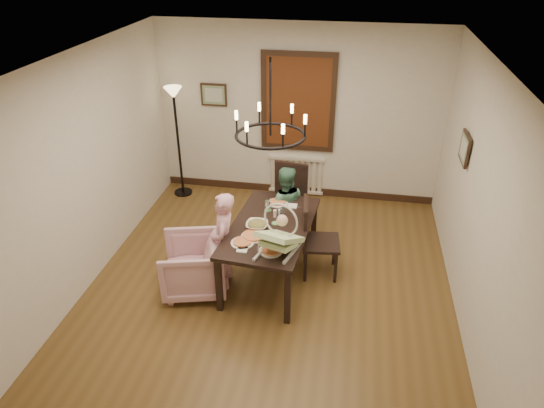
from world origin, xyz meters
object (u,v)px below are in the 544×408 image
(chair_far, at_px, (287,203))
(baby_bouncer, at_px, (280,235))
(elderly_woman, at_px, (224,249))
(dining_table, at_px, (271,231))
(floor_lamp, at_px, (178,144))
(armchair, at_px, (194,265))
(seated_man, at_px, (284,214))
(drinking_glass, at_px, (283,221))
(chair_right, at_px, (321,239))

(chair_far, xyz_separation_m, baby_bouncer, (0.14, -1.47, 0.43))
(chair_far, distance_m, elderly_woman, 1.35)
(dining_table, distance_m, floor_lamp, 2.74)
(armchair, relative_size, baby_bouncer, 1.28)
(seated_man, distance_m, drinking_glass, 0.83)
(chair_right, bearing_deg, elderly_woman, 104.13)
(dining_table, bearing_deg, armchair, -150.26)
(baby_bouncer, bearing_deg, drinking_glass, 112.31)
(drinking_glass, bearing_deg, seated_man, 97.10)
(drinking_glass, bearing_deg, dining_table, -172.02)
(dining_table, height_order, seated_man, seated_man)
(seated_man, bearing_deg, chair_right, 123.44)
(chair_right, xyz_separation_m, floor_lamp, (-2.50, 1.80, 0.37))
(chair_right, xyz_separation_m, drinking_glass, (-0.47, -0.17, 0.32))
(floor_lamp, bearing_deg, chair_far, -27.74)
(seated_man, bearing_deg, dining_table, 75.09)
(armchair, xyz_separation_m, seated_man, (0.94, 1.17, 0.15))
(chair_right, relative_size, elderly_woman, 1.00)
(elderly_woman, distance_m, floor_lamp, 2.64)
(chair_far, relative_size, seated_man, 1.10)
(armchair, bearing_deg, drinking_glass, 98.15)
(chair_far, relative_size, floor_lamp, 0.61)
(dining_table, distance_m, chair_far, 0.98)
(chair_far, xyz_separation_m, floor_lamp, (-1.94, 1.02, 0.35))
(dining_table, bearing_deg, seated_man, 91.00)
(dining_table, relative_size, drinking_glass, 13.21)
(chair_right, relative_size, armchair, 1.36)
(dining_table, height_order, armchair, dining_table)
(dining_table, relative_size, armchair, 2.23)
(dining_table, bearing_deg, floor_lamp, 138.48)
(seated_man, height_order, floor_lamp, floor_lamp)
(dining_table, height_order, baby_bouncer, baby_bouncer)
(seated_man, relative_size, floor_lamp, 0.56)
(dining_table, height_order, chair_right, chair_right)
(chair_right, height_order, seated_man, chair_right)
(seated_man, relative_size, baby_bouncer, 1.65)
(armchair, distance_m, elderly_woman, 0.42)
(chair_far, bearing_deg, baby_bouncer, -77.21)
(dining_table, relative_size, floor_lamp, 0.97)
(chair_right, relative_size, floor_lamp, 0.59)
(elderly_woman, bearing_deg, dining_table, 107.24)
(chair_far, relative_size, armchair, 1.41)
(dining_table, xyz_separation_m, baby_bouncer, (0.20, -0.50, 0.28))
(dining_table, relative_size, baby_bouncer, 2.87)
(chair_far, relative_size, drinking_glass, 8.35)
(elderly_woman, bearing_deg, drinking_glass, 103.84)
(armchair, height_order, floor_lamp, floor_lamp)
(dining_table, bearing_deg, chair_far, 91.66)
(baby_bouncer, bearing_deg, elderly_woman, 177.85)
(elderly_woman, relative_size, baby_bouncer, 1.75)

